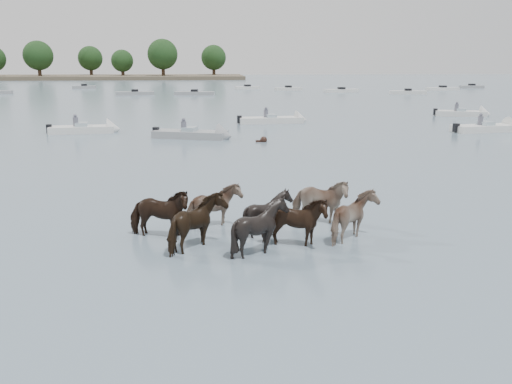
{
  "coord_description": "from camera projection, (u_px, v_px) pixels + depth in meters",
  "views": [
    {
      "loc": [
        -0.86,
        -13.89,
        4.85
      ],
      "look_at": [
        0.52,
        1.09,
        1.1
      ],
      "focal_mm": 36.64,
      "sensor_mm": 36.0,
      "label": 1
    }
  ],
  "objects": [
    {
      "name": "ground",
      "position": [
        241.0,
        240.0,
        14.67
      ],
      "size": [
        400.0,
        400.0,
        0.0
      ],
      "primitive_type": "plane",
      "color": "slate",
      "rests_on": "ground"
    },
    {
      "name": "motorboat_e",
      "position": [
        469.0,
        114.0,
        48.18
      ],
      "size": [
        5.14,
        2.96,
        1.92
      ],
      "rotation": [
        0.0,
        0.0,
        -0.3
      ],
      "color": "silver",
      "rests_on": "ground"
    },
    {
      "name": "motorboat_b",
      "position": [
        201.0,
        135.0,
        34.11
      ],
      "size": [
        5.49,
        3.19,
        1.92
      ],
      "rotation": [
        0.0,
        0.0,
        -0.32
      ],
      "color": "gray",
      "rests_on": "ground"
    },
    {
      "name": "motorboat_d",
      "position": [
        494.0,
        128.0,
        37.67
      ],
      "size": [
        5.51,
        2.45,
        1.92
      ],
      "rotation": [
        0.0,
        0.0,
        0.17
      ],
      "color": "silver",
      "rests_on": "ground"
    },
    {
      "name": "distant_flotilla",
      "position": [
        216.0,
        91.0,
        86.66
      ],
      "size": [
        102.02,
        25.46,
        0.93
      ],
      "color": "silver",
      "rests_on": "ground"
    },
    {
      "name": "pony_herd",
      "position": [
        257.0,
        217.0,
        14.58
      ],
      "size": [
        7.31,
        4.01,
        1.57
      ],
      "color": "black",
      "rests_on": "ground"
    },
    {
      "name": "motorboat_a",
      "position": [
        93.0,
        129.0,
        36.96
      ],
      "size": [
        5.07,
        2.14,
        1.92
      ],
      "rotation": [
        0.0,
        0.0,
        0.11
      ],
      "color": "silver",
      "rests_on": "ground"
    },
    {
      "name": "swimming_pony",
      "position": [
        263.0,
        140.0,
        32.66
      ],
      "size": [
        0.72,
        0.44,
        0.44
      ],
      "color": "black",
      "rests_on": "ground"
    },
    {
      "name": "motorboat_c",
      "position": [
        280.0,
        120.0,
        42.89
      ],
      "size": [
        5.9,
        2.09,
        1.92
      ],
      "rotation": [
        0.0,
        0.0,
        0.09
      ],
      "color": "silver",
      "rests_on": "ground"
    }
  ]
}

